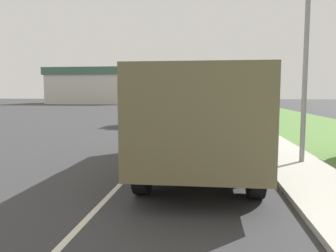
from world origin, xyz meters
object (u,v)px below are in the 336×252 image
at_px(car_fourth_ahead, 186,101).
at_px(car_nearest_ahead, 145,114).
at_px(military_truck, 201,114).
at_px(car_third_ahead, 178,104).
at_px(lamp_post, 299,20).
at_px(car_second_ahead, 207,105).

bearing_deg(car_fourth_ahead, car_nearest_ahead, -90.64).
bearing_deg(military_truck, car_third_ahead, 96.05).
distance_m(military_truck, car_third_ahead, 36.16).
relative_size(car_nearest_ahead, lamp_post, 0.65).
bearing_deg(lamp_post, car_fourth_ahead, 97.35).
bearing_deg(lamp_post, car_nearest_ahead, 120.23).
height_order(car_second_ahead, car_third_ahead, car_second_ahead).
height_order(military_truck, car_fourth_ahead, military_truck).
relative_size(military_truck, lamp_post, 1.11).
xyz_separation_m(car_third_ahead, car_fourth_ahead, (0.31, 13.11, 0.02)).
relative_size(car_fourth_ahead, lamp_post, 0.63).
height_order(military_truck, car_nearest_ahead, military_truck).
xyz_separation_m(car_nearest_ahead, car_fourth_ahead, (0.41, 36.83, -0.05)).
xyz_separation_m(car_second_ahead, car_fourth_ahead, (-3.59, 20.53, -0.05)).
bearing_deg(car_nearest_ahead, car_third_ahead, 89.76).
bearing_deg(car_second_ahead, military_truck, -90.19).
distance_m(military_truck, car_fourth_ahead, 49.19).
bearing_deg(lamp_post, car_second_ahead, 95.43).
distance_m(military_truck, car_second_ahead, 28.54).
bearing_deg(car_fourth_ahead, car_second_ahead, -80.08).
bearing_deg(car_nearest_ahead, military_truck, -72.27).
relative_size(car_third_ahead, lamp_post, 0.58).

